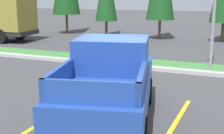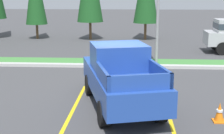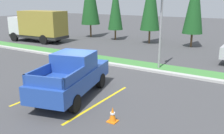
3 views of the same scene
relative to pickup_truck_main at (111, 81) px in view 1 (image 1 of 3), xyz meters
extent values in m
plane|color=#424244|center=(-0.20, 0.89, -1.04)|extent=(120.00, 120.00, 0.00)
cube|color=yellow|center=(-1.54, -0.05, -1.04)|extent=(0.12, 4.80, 0.01)
cube|color=yellow|center=(1.56, -0.05, -1.04)|extent=(0.12, 4.80, 0.01)
cube|color=#B2B2AD|center=(-0.20, 5.89, -0.97)|extent=(56.00, 0.40, 0.15)
cube|color=#42843D|center=(-0.20, 6.99, -1.01)|extent=(56.00, 1.80, 0.06)
cylinder|color=black|center=(-1.20, 1.23, -0.66)|extent=(0.46, 0.81, 0.76)
cylinder|color=black|center=(0.44, 1.67, -0.66)|extent=(0.46, 0.81, 0.76)
cylinder|color=black|center=(-0.41, -1.76, -0.66)|extent=(0.46, 0.81, 0.76)
cube|color=#23479E|center=(0.01, -0.05, -0.16)|extent=(3.16, 5.51, 0.76)
cube|color=#23479E|center=(-0.06, 0.24, 0.64)|extent=(2.11, 2.00, 0.84)
cube|color=#2D3842|center=(-0.27, 1.03, 0.69)|extent=(1.58, 0.47, 0.63)
cube|color=#23479E|center=(-0.44, -1.67, 0.44)|extent=(0.58, 1.86, 0.44)
cube|color=#23479E|center=(1.20, -1.23, 0.44)|extent=(0.58, 1.86, 0.44)
cube|color=#23479E|center=(0.61, -2.32, 0.44)|extent=(1.77, 0.56, 0.44)
cube|color=silver|center=(-0.64, 2.42, -0.40)|extent=(1.79, 0.61, 0.28)
cylinder|color=black|center=(-12.12, 9.27, -0.54)|extent=(1.02, 0.38, 1.00)
cylinder|color=black|center=(-12.30, 11.47, -0.54)|extent=(1.02, 0.38, 1.00)
cylinder|color=brown|center=(-11.20, 16.23, -0.24)|extent=(0.20, 0.20, 1.61)
cylinder|color=brown|center=(-7.40, 15.98, -0.44)|extent=(0.20, 0.20, 1.20)
cylinder|color=brown|center=(-3.01, 15.81, -0.33)|extent=(0.20, 0.20, 1.43)
cylinder|color=brown|center=(1.39, 16.05, -0.37)|extent=(0.20, 0.20, 1.35)
camera|label=1|loc=(3.06, -6.97, 2.08)|focal=50.62mm
camera|label=2|loc=(0.39, -10.76, 2.78)|focal=53.51mm
camera|label=3|loc=(7.43, -8.27, 3.41)|focal=38.81mm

